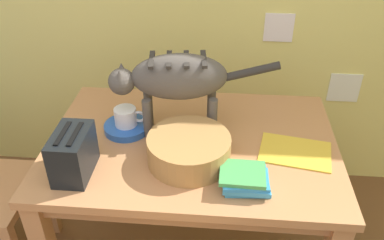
% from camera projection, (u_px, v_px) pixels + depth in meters
% --- Properties ---
extents(dining_table, '(1.17, 0.81, 0.72)m').
position_uv_depth(dining_table, '(192.00, 158.00, 1.72)').
color(dining_table, '#B97B4D').
rests_on(dining_table, ground_plane).
extents(cat, '(0.67, 0.19, 0.34)m').
position_uv_depth(cat, '(175.00, 79.00, 1.60)').
color(cat, '#534B45').
rests_on(cat, dining_table).
extents(saucer_bowl, '(0.19, 0.19, 0.03)m').
position_uv_depth(saucer_bowl, '(127.00, 127.00, 1.72)').
color(saucer_bowl, '#2657B5').
rests_on(saucer_bowl, dining_table).
extents(coffee_mug, '(0.13, 0.09, 0.08)m').
position_uv_depth(coffee_mug, '(126.00, 117.00, 1.69)').
color(coffee_mug, white).
rests_on(coffee_mug, saucer_bowl).
extents(magazine, '(0.30, 0.24, 0.01)m').
position_uv_depth(magazine, '(295.00, 152.00, 1.60)').
color(magazine, gold).
rests_on(magazine, dining_table).
extents(book_stack, '(0.18, 0.16, 0.06)m').
position_uv_depth(book_stack, '(245.00, 179.00, 1.42)').
color(book_stack, '#3892C9').
rests_on(book_stack, dining_table).
extents(wicker_basket, '(0.31, 0.31, 0.11)m').
position_uv_depth(wicker_basket, '(189.00, 149.00, 1.53)').
color(wicker_basket, '#AE7B42').
rests_on(wicker_basket, dining_table).
extents(toaster, '(0.12, 0.20, 0.18)m').
position_uv_depth(toaster, '(73.00, 154.00, 1.46)').
color(toaster, black).
rests_on(toaster, dining_table).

